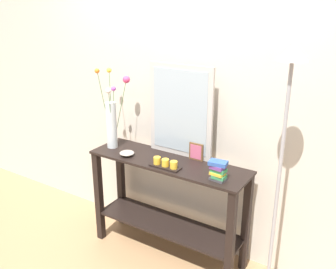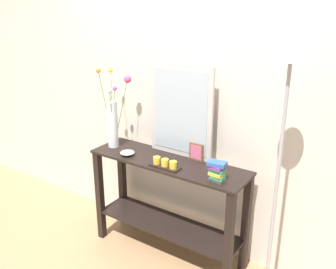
# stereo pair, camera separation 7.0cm
# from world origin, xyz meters

# --- Properties ---
(ground_plane) EXTENTS (7.00, 6.00, 0.02)m
(ground_plane) POSITION_xyz_m (0.00, 0.00, -0.01)
(ground_plane) COLOR #A87F56
(wall_back) EXTENTS (6.40, 0.08, 2.70)m
(wall_back) POSITION_xyz_m (0.00, 0.31, 1.35)
(wall_back) COLOR beige
(wall_back) RESTS_ON ground
(console_table) EXTENTS (1.31, 0.38, 0.85)m
(console_table) POSITION_xyz_m (0.00, 0.00, 0.53)
(console_table) COLOR black
(console_table) RESTS_ON ground
(mirror_leaning) EXTENTS (0.56, 0.03, 0.74)m
(mirror_leaning) POSITION_xyz_m (0.02, 0.16, 1.22)
(mirror_leaning) COLOR #B7B2AD
(mirror_leaning) RESTS_ON console_table
(tall_vase_left) EXTENTS (0.23, 0.24, 0.68)m
(tall_vase_left) POSITION_xyz_m (-0.55, -0.00, 1.10)
(tall_vase_left) COLOR silver
(tall_vase_left) RESTS_ON console_table
(candle_tray) EXTENTS (0.24, 0.09, 0.07)m
(candle_tray) POSITION_xyz_m (0.05, -0.11, 0.88)
(candle_tray) COLOR black
(candle_tray) RESTS_ON console_table
(picture_frame_small) EXTENTS (0.12, 0.01, 0.14)m
(picture_frame_small) POSITION_xyz_m (0.18, 0.13, 0.92)
(picture_frame_small) COLOR brown
(picture_frame_small) RESTS_ON console_table
(decorative_bowl) EXTENTS (0.12, 0.12, 0.04)m
(decorative_bowl) POSITION_xyz_m (-0.33, -0.09, 0.87)
(decorative_bowl) COLOR #9E9389
(decorative_bowl) RESTS_ON console_table
(book_stack) EXTENTS (0.13, 0.10, 0.14)m
(book_stack) POSITION_xyz_m (0.47, -0.10, 0.93)
(book_stack) COLOR #424247
(book_stack) RESTS_ON console_table
(floor_lamp) EXTENTS (0.24, 0.24, 1.82)m
(floor_lamp) POSITION_xyz_m (0.89, -0.10, 1.23)
(floor_lamp) COLOR #9E9EA3
(floor_lamp) RESTS_ON ground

